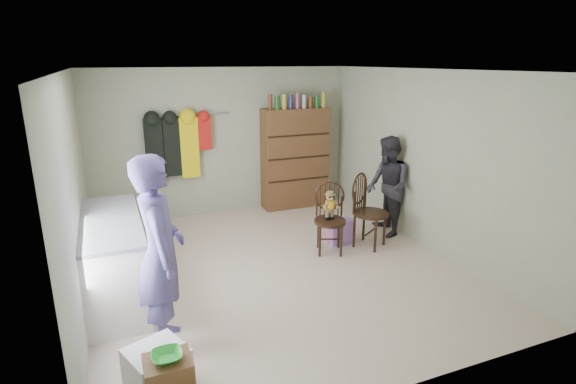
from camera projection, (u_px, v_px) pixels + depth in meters
name	position (u px, v px, depth m)	size (l,w,h in m)	color
ground_plane	(276.00, 267.00, 5.88)	(5.00, 5.00, 0.00)	beige
room_walls	(261.00, 142.00, 5.91)	(5.00, 5.00, 5.00)	#ABB093
counter	(114.00, 259.00, 5.04)	(0.64, 1.86, 0.94)	silver
bowl	(167.00, 356.00, 3.29)	(0.23, 0.23, 0.06)	green
plastic_tub	(158.00, 372.00, 3.61)	(0.43, 0.41, 0.41)	white
chair_front	(330.00, 212.00, 6.24)	(0.57, 0.57, 0.99)	#351F12
chair_far	(367.00, 208.00, 6.43)	(0.66, 0.66, 1.08)	#351F12
striped_bag	(340.00, 231.00, 6.64)	(0.34, 0.27, 0.36)	pink
person_left	(160.00, 253.00, 4.08)	(0.67, 0.44, 1.85)	#534A89
person_right	(388.00, 187.00, 6.82)	(0.74, 0.58, 1.53)	#2D2B33
dresser	(295.00, 157.00, 8.11)	(1.20, 0.39, 2.07)	brown
coat_rack	(176.00, 147.00, 7.34)	(1.42, 0.12, 1.09)	#99999E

